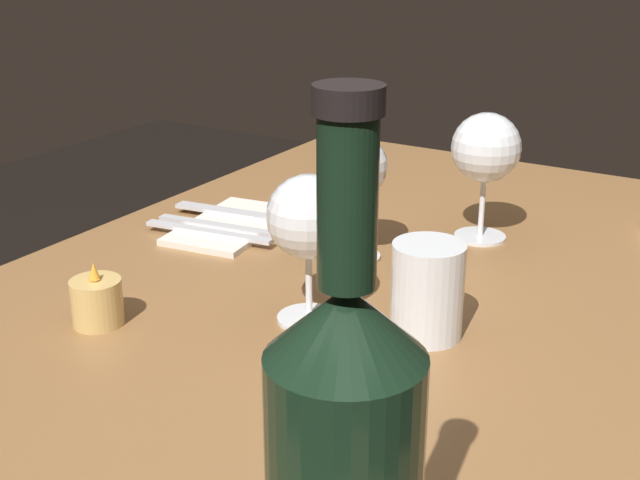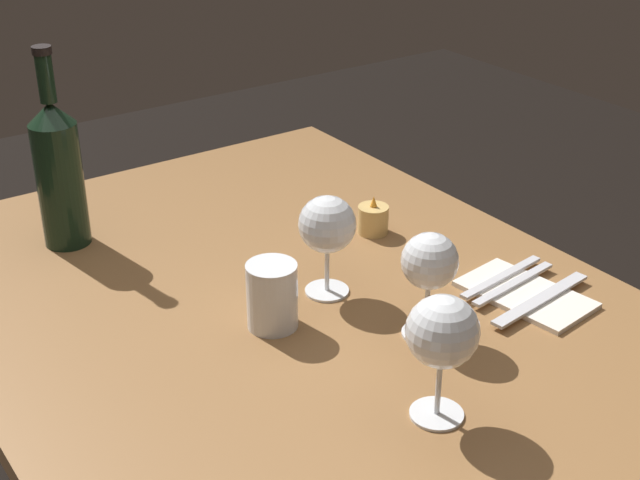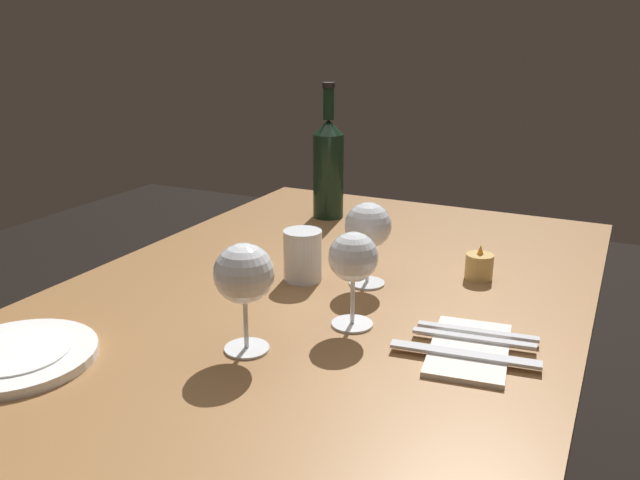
# 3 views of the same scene
# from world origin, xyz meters

# --- Properties ---
(dining_table) EXTENTS (1.30, 0.90, 0.74)m
(dining_table) POSITION_xyz_m (0.00, 0.00, 0.65)
(dining_table) COLOR olive
(dining_table) RESTS_ON ground
(wine_glass_left) EXTENTS (0.09, 0.09, 0.16)m
(wine_glass_left) POSITION_xyz_m (0.28, 0.00, 0.86)
(wine_glass_left) COLOR white
(wine_glass_left) RESTS_ON dining_table
(wine_glass_right) EXTENTS (0.08, 0.08, 0.15)m
(wine_glass_right) POSITION_xyz_m (-0.04, 0.06, 0.85)
(wine_glass_right) COLOR white
(wine_glass_right) RESTS_ON dining_table
(wine_glass_centre) EXTENTS (0.08, 0.08, 0.15)m
(wine_glass_centre) POSITION_xyz_m (0.13, 0.11, 0.85)
(wine_glass_centre) COLOR white
(wine_glass_centre) RESTS_ON dining_table
(wine_bottle) EXTENTS (0.08, 0.08, 0.33)m
(wine_bottle) POSITION_xyz_m (-0.42, -0.20, 0.87)
(wine_bottle) COLOR black
(wine_bottle) RESTS_ON dining_table
(water_tumbler) EXTENTS (0.07, 0.07, 0.10)m
(water_tumbler) POSITION_xyz_m (-0.01, -0.05, 0.78)
(water_tumbler) COLOR white
(water_tumbler) RESTS_ON dining_table
(votive_candle) EXTENTS (0.05, 0.05, 0.07)m
(votive_candle) POSITION_xyz_m (-0.16, 0.24, 0.76)
(votive_candle) COLOR #DBB266
(votive_candle) RESTS_ON dining_table
(dinner_plate) EXTENTS (0.22, 0.22, 0.02)m
(dinner_plate) POSITION_xyz_m (0.45, -0.27, 0.75)
(dinner_plate) COLOR white
(dinner_plate) RESTS_ON dining_table
(folded_napkin) EXTENTS (0.20, 0.13, 0.01)m
(folded_napkin) POSITION_xyz_m (0.14, 0.29, 0.74)
(folded_napkin) COLOR silver
(folded_napkin) RESTS_ON dining_table
(fork_inner) EXTENTS (0.04, 0.18, 0.00)m
(fork_inner) POSITION_xyz_m (0.11, 0.29, 0.75)
(fork_inner) COLOR silver
(fork_inner) RESTS_ON folded_napkin
(fork_outer) EXTENTS (0.04, 0.18, 0.00)m
(fork_outer) POSITION_xyz_m (0.09, 0.29, 0.75)
(fork_outer) COLOR silver
(fork_outer) RESTS_ON folded_napkin
(table_knife) EXTENTS (0.05, 0.21, 0.00)m
(table_knife) POSITION_xyz_m (0.17, 0.29, 0.75)
(table_knife) COLOR silver
(table_knife) RESTS_ON folded_napkin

